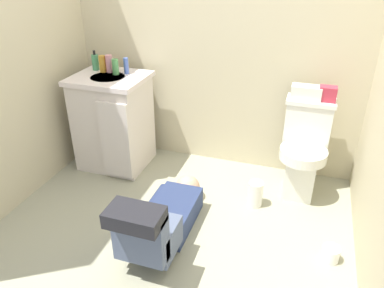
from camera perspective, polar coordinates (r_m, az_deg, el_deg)
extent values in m
cube|color=gray|center=(2.72, -2.99, -12.93)|extent=(2.93, 3.08, 0.04)
cube|color=beige|center=(3.13, 3.83, 17.63)|extent=(2.59, 0.08, 2.40)
cube|color=white|center=(3.06, 16.22, -4.08)|extent=(0.22, 0.30, 0.38)
cylinder|color=white|center=(2.92, 16.63, -1.51)|extent=(0.35, 0.35, 0.08)
cube|color=white|center=(3.01, 17.28, 3.00)|extent=(0.34, 0.17, 0.34)
cube|color=white|center=(2.95, 17.78, 6.27)|extent=(0.36, 0.19, 0.03)
cube|color=silver|center=(3.33, -11.84, 3.07)|extent=(0.56, 0.48, 0.78)
cube|color=silver|center=(3.18, -12.56, 9.77)|extent=(0.60, 0.52, 0.04)
cylinder|color=silver|center=(3.17, -12.73, 9.57)|extent=(0.28, 0.28, 0.05)
cube|color=silver|center=(3.07, -11.64, 0.46)|extent=(0.26, 0.03, 0.66)
cylinder|color=silver|center=(3.28, -11.47, 11.69)|extent=(0.02, 0.02, 0.10)
cube|color=navy|center=(2.69, -2.95, -10.61)|extent=(0.29, 0.52, 0.17)
sphere|color=tan|center=(2.93, -0.64, -6.64)|extent=(0.19, 0.19, 0.19)
cube|color=#4F5A75|center=(2.37, -6.20, -13.92)|extent=(0.31, 0.28, 0.20)
cube|color=#4F5A75|center=(2.20, -7.87, -13.86)|extent=(0.31, 0.12, 0.32)
cube|color=black|center=(2.06, -8.74, -11.00)|extent=(0.31, 0.19, 0.09)
cylinder|color=navy|center=(2.88, -5.37, -8.34)|extent=(0.08, 0.30, 0.08)
cube|color=silver|center=(2.92, 17.08, 7.58)|extent=(0.22, 0.11, 0.10)
cube|color=#B22D3F|center=(2.92, 20.03, 7.23)|extent=(0.12, 0.09, 0.11)
cylinder|color=#43905F|center=(3.35, -14.57, 11.99)|extent=(0.06, 0.06, 0.13)
cylinder|color=black|center=(3.33, -14.74, 13.36)|extent=(0.02, 0.02, 0.04)
cylinder|color=gold|center=(3.28, -13.53, 11.82)|extent=(0.06, 0.06, 0.14)
cylinder|color=pink|center=(3.26, -12.54, 11.89)|extent=(0.06, 0.06, 0.14)
cylinder|color=#4F9B53|center=(3.19, -11.63, 11.48)|extent=(0.05, 0.05, 0.13)
cylinder|color=#4662B1|center=(3.20, -10.04, 11.70)|extent=(0.04, 0.04, 0.13)
cylinder|color=white|center=(2.89, 9.66, -7.51)|extent=(0.11, 0.11, 0.20)
cylinder|color=white|center=(2.59, 20.39, -15.49)|extent=(0.11, 0.11, 0.10)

